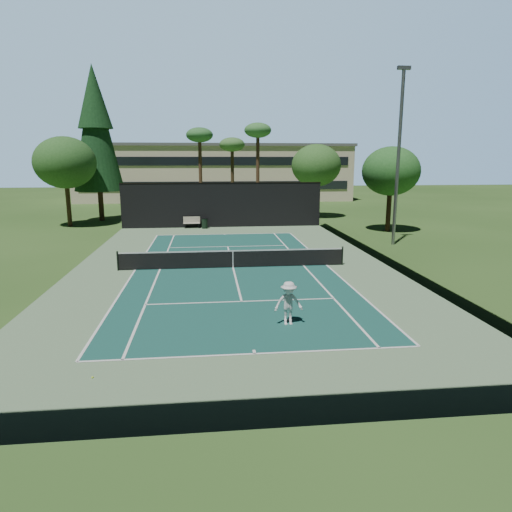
{
  "coord_description": "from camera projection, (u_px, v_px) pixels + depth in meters",
  "views": [
    {
      "loc": [
        -1.42,
        -25.35,
        6.09
      ],
      "look_at": [
        1.0,
        -3.0,
        1.3
      ],
      "focal_mm": 32.0,
      "sensor_mm": 36.0,
      "label": 1
    }
  ],
  "objects": [
    {
      "name": "decid_tree_a",
      "position": [
        316.0,
        166.0,
        47.38
      ],
      "size": [
        5.12,
        5.12,
        7.62
      ],
      "color": "#4B3120",
      "rests_on": "ground"
    },
    {
      "name": "pine_tree",
      "position": [
        95.0,
        123.0,
        44.21
      ],
      "size": [
        4.8,
        4.8,
        15.0
      ],
      "color": "#4A2F20",
      "rests_on": "ground"
    },
    {
      "name": "light_pole",
      "position": [
        399.0,
        154.0,
        31.82
      ],
      "size": [
        0.9,
        0.25,
        12.22
      ],
      "color": "gray",
      "rests_on": "ground"
    },
    {
      "name": "court_surface",
      "position": [
        233.0,
        268.0,
        26.06
      ],
      "size": [
        10.97,
        23.77,
        0.01
      ],
      "primitive_type": "cube",
      "color": "#195047",
      "rests_on": "ground"
    },
    {
      "name": "tennis_ball_a",
      "position": [
        93.0,
        377.0,
        12.91
      ],
      "size": [
        0.07,
        0.07,
        0.07
      ],
      "primitive_type": "sphere",
      "color": "#CFF237",
      "rests_on": "ground"
    },
    {
      "name": "apron_slab",
      "position": [
        233.0,
        268.0,
        26.07
      ],
      "size": [
        18.0,
        32.0,
        0.01
      ],
      "primitive_type": "cube",
      "color": "#668A60",
      "rests_on": "ground"
    },
    {
      "name": "decid_tree_c",
      "position": [
        65.0,
        163.0,
        40.9
      ],
      "size": [
        5.44,
        5.44,
        8.09
      ],
      "color": "#4D3521",
      "rests_on": "ground"
    },
    {
      "name": "player",
      "position": [
        289.0,
        303.0,
        16.97
      ],
      "size": [
        1.09,
        0.64,
        1.66
      ],
      "primitive_type": "imported",
      "rotation": [
        0.0,
        0.0,
        0.02
      ],
      "color": "white",
      "rests_on": "ground"
    },
    {
      "name": "court_lines",
      "position": [
        233.0,
        267.0,
        26.06
      ],
      "size": [
        11.07,
        23.87,
        0.01
      ],
      "color": "white",
      "rests_on": "ground"
    },
    {
      "name": "palm_a",
      "position": [
        200.0,
        138.0,
        47.49
      ],
      "size": [
        2.8,
        2.8,
        9.32
      ],
      "color": "#4F3422",
      "rests_on": "ground"
    },
    {
      "name": "ground",
      "position": [
        233.0,
        268.0,
        26.07
      ],
      "size": [
        160.0,
        160.0,
        0.0
      ],
      "primitive_type": "plane",
      "color": "#2F541F",
      "rests_on": "ground"
    },
    {
      "name": "tennis_ball_d",
      "position": [
        170.0,
        254.0,
        29.75
      ],
      "size": [
        0.06,
        0.06,
        0.06
      ],
      "primitive_type": "sphere",
      "color": "#B4D12F",
      "rests_on": "ground"
    },
    {
      "name": "park_bench",
      "position": [
        192.0,
        222.0,
        40.95
      ],
      "size": [
        1.5,
        0.45,
        1.02
      ],
      "color": "beige",
      "rests_on": "ground"
    },
    {
      "name": "decid_tree_b",
      "position": [
        391.0,
        171.0,
        38.15
      ],
      "size": [
        4.8,
        4.8,
        7.14
      ],
      "color": "#3F271B",
      "rests_on": "ground"
    },
    {
      "name": "palm_b",
      "position": [
        232.0,
        147.0,
        49.97
      ],
      "size": [
        2.8,
        2.8,
        8.42
      ],
      "color": "#3E2D1A",
      "rests_on": "ground"
    },
    {
      "name": "palm_c",
      "position": [
        258.0,
        134.0,
        47.06
      ],
      "size": [
        2.8,
        2.8,
        9.77
      ],
      "color": "#4E3321",
      "rests_on": "ground"
    },
    {
      "name": "campus_building",
      "position": [
        215.0,
        172.0,
        69.9
      ],
      "size": [
        40.5,
        12.5,
        8.3
      ],
      "color": "beige",
      "rests_on": "ground"
    },
    {
      "name": "tennis_ball_b",
      "position": [
        176.0,
        258.0,
        28.46
      ],
      "size": [
        0.08,
        0.08,
        0.08
      ],
      "primitive_type": "sphere",
      "color": "#BCD931",
      "rests_on": "ground"
    },
    {
      "name": "tennis_ball_c",
      "position": [
        256.0,
        258.0,
        28.42
      ],
      "size": [
        0.07,
        0.07,
        0.07
      ],
      "primitive_type": "sphere",
      "color": "#C6D430",
      "rests_on": "ground"
    },
    {
      "name": "tennis_net",
      "position": [
        233.0,
        258.0,
        25.95
      ],
      "size": [
        12.9,
        0.1,
        1.1
      ],
      "color": "black",
      "rests_on": "ground"
    },
    {
      "name": "fence",
      "position": [
        233.0,
        233.0,
        25.71
      ],
      "size": [
        18.04,
        32.05,
        4.03
      ],
      "color": "black",
      "rests_on": "ground"
    },
    {
      "name": "trash_bin",
      "position": [
        205.0,
        223.0,
        40.69
      ],
      "size": [
        0.56,
        0.56,
        0.95
      ],
      "color": "black",
      "rests_on": "ground"
    }
  ]
}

